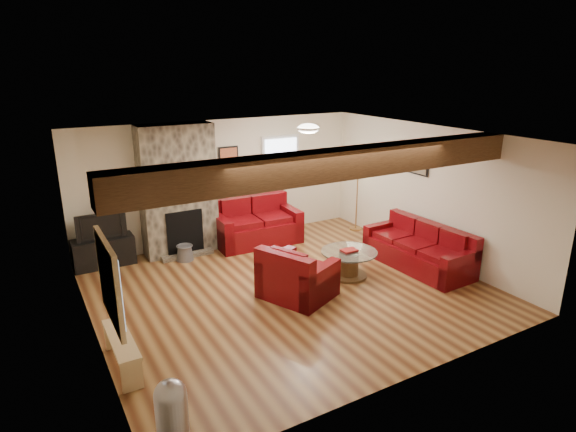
% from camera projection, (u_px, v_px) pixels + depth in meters
% --- Properties ---
extents(room, '(8.00, 8.00, 8.00)m').
position_uv_depth(room, '(289.00, 217.00, 7.55)').
color(room, '#592F17').
rests_on(room, ground).
extents(floor, '(6.00, 6.00, 0.00)m').
position_uv_depth(floor, '(289.00, 289.00, 7.92)').
color(floor, '#592F17').
rests_on(floor, ground).
extents(oak_beam, '(6.00, 0.36, 0.38)m').
position_uv_depth(oak_beam, '(338.00, 164.00, 6.19)').
color(oak_beam, '#321E0F').
rests_on(oak_beam, room).
extents(chimney_breast, '(1.40, 0.67, 2.50)m').
position_uv_depth(chimney_breast, '(178.00, 192.00, 9.14)').
color(chimney_breast, '#353029').
rests_on(chimney_breast, floor).
extents(back_window, '(0.90, 0.08, 1.10)m').
position_uv_depth(back_window, '(281.00, 161.00, 10.34)').
color(back_window, silver).
rests_on(back_window, room).
extents(hatch_window, '(0.08, 1.00, 0.90)m').
position_uv_depth(hatch_window, '(110.00, 281.00, 4.84)').
color(hatch_window, tan).
rests_on(hatch_window, room).
extents(ceiling_dome, '(0.40, 0.40, 0.18)m').
position_uv_depth(ceiling_dome, '(308.00, 130.00, 8.36)').
color(ceiling_dome, white).
rests_on(ceiling_dome, room).
extents(artwork_back, '(0.42, 0.06, 0.52)m').
position_uv_depth(artwork_back, '(229.00, 159.00, 9.72)').
color(artwork_back, black).
rests_on(artwork_back, room).
extents(artwork_right, '(0.06, 0.55, 0.42)m').
position_uv_depth(artwork_right, '(417.00, 163.00, 9.05)').
color(artwork_right, black).
rests_on(artwork_right, room).
extents(sofa_three, '(0.93, 2.07, 0.79)m').
position_uv_depth(sofa_three, '(418.00, 246.00, 8.68)').
color(sofa_three, '#4C050B').
rests_on(sofa_three, floor).
extents(loveseat, '(1.76, 1.07, 0.91)m').
position_uv_depth(loveseat, '(256.00, 221.00, 9.87)').
color(loveseat, '#4C050B').
rests_on(loveseat, floor).
extents(armchair_red, '(1.25, 1.31, 0.84)m').
position_uv_depth(armchair_red, '(298.00, 272.00, 7.57)').
color(armchair_red, '#4C050B').
rests_on(armchair_red, floor).
extents(coffee_table, '(0.97, 0.97, 0.50)m').
position_uv_depth(coffee_table, '(349.00, 264.00, 8.32)').
color(coffee_table, '#402A14').
rests_on(coffee_table, floor).
extents(tv_cabinet, '(1.07, 0.43, 0.53)m').
position_uv_depth(tv_cabinet, '(104.00, 252.00, 8.77)').
color(tv_cabinet, black).
rests_on(tv_cabinet, floor).
extents(television, '(0.86, 0.11, 0.49)m').
position_uv_depth(television, '(101.00, 225.00, 8.61)').
color(television, black).
rests_on(television, tv_cabinet).
extents(floor_lamp, '(0.39, 0.39, 1.54)m').
position_uv_depth(floor_lamp, '(358.00, 172.00, 10.40)').
color(floor_lamp, '#B5874B').
rests_on(floor_lamp, floor).
extents(pine_bench, '(0.25, 1.08, 0.41)m').
position_uv_depth(pine_bench, '(122.00, 353.00, 5.82)').
color(pine_bench, tan).
rests_on(pine_bench, floor).
extents(pedal_bin, '(0.34, 0.34, 0.77)m').
position_uv_depth(pedal_bin, '(172.00, 416.00, 4.51)').
color(pedal_bin, '#A2A2A7').
rests_on(pedal_bin, floor).
extents(coal_bucket, '(0.32, 0.32, 0.30)m').
position_uv_depth(coal_bucket, '(185.00, 253.00, 9.05)').
color(coal_bucket, slate).
rests_on(coal_bucket, floor).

